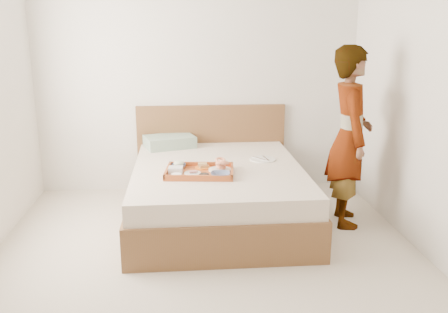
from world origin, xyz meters
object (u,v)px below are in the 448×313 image
person (350,137)px  tray (200,171)px  bed (218,193)px  dinner_plate (263,159)px

person → tray: bearing=101.6°
bed → tray: tray is taller
tray → dinner_plate: size_ratio=2.31×
bed → tray: 0.41m
dinner_plate → person: person is taller
tray → person: bearing=9.1°
dinner_plate → person: (0.73, -0.35, 0.29)m
tray → dinner_plate: bearing=39.5°
person → bed: bearing=90.8°
tray → bed: bearing=58.8°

